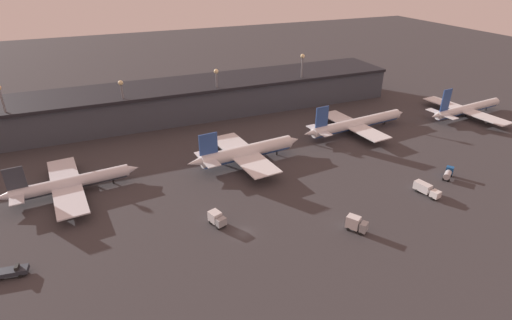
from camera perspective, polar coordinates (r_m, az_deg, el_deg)
name	(u,v)px	position (r m, az deg, el deg)	size (l,w,h in m)	color
ground	(243,233)	(97.84, -1.83, -10.41)	(600.00, 600.00, 0.00)	#383538
terminal_building	(169,102)	(167.72, -12.32, 8.15)	(194.76, 25.74, 13.43)	#3D424C
airplane_1	(70,183)	(122.79, -25.03, -3.05)	(37.87, 35.49, 11.20)	silver
airplane_2	(246,152)	(127.46, -1.39, 1.14)	(40.06, 33.54, 12.79)	white
airplane_3	(356,124)	(155.41, 14.14, 5.06)	(48.25, 32.08, 12.81)	white
airplane_4	(467,109)	(188.35, 27.90, 6.47)	(43.59, 37.49, 13.63)	white
service_vehicle_0	(448,173)	(132.55, 25.77, -1.73)	(5.61, 4.63, 3.02)	#195199
service_vehicle_1	(217,218)	(100.02, -5.64, -8.29)	(3.87, 5.23, 3.36)	#9EA3A8
service_vehicle_3	(8,272)	(100.12, -31.91, -13.45)	(8.07, 3.28, 2.54)	#282D38
service_vehicle_4	(426,189)	(121.05, 23.12, -3.82)	(3.74, 7.82, 3.10)	white
service_vehicle_5	(356,224)	(100.33, 14.10, -8.82)	(4.62, 5.40, 3.81)	#9EA3A8
lamp_post_0	(5,109)	(156.45, -32.26, 6.20)	(1.80, 1.80, 22.69)	slate
lamp_post_1	(123,99)	(154.49, -18.45, 8.25)	(1.80, 1.80, 20.11)	slate
lamp_post_2	(217,87)	(160.44, -5.61, 10.32)	(1.80, 1.80, 20.70)	slate
lamp_post_3	(302,74)	(174.34, 6.54, 12.14)	(1.80, 1.80, 23.30)	slate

